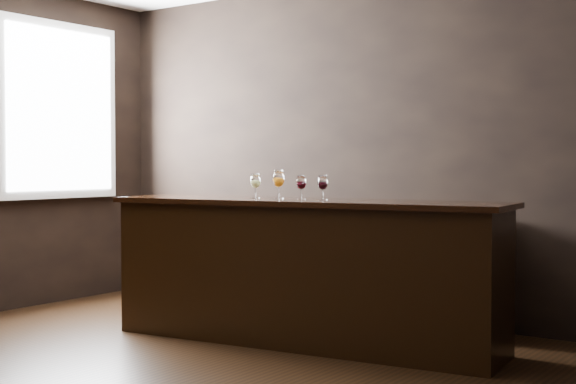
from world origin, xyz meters
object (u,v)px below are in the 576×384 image
Objects in this scene: bar_counter at (304,274)px; glass_red_b at (323,183)px; glass_red_a at (301,183)px; glass_amber at (278,179)px; back_bar_shelf at (354,267)px; glass_white at (255,181)px.

bar_counter is 0.66m from glass_red_b.
glass_red_a is 0.18m from glass_red_b.
glass_red_b is at bearing 0.95° from glass_amber.
bar_counter is 16.13× the size of glass_red_b.
back_bar_shelf is at bearing 92.15° from bar_counter.
bar_counter is 0.94m from back_bar_shelf.
glass_white is 1.04× the size of glass_red_b.
glass_amber reaches higher than bar_counter.
glass_amber is (-0.10, -0.90, 0.72)m from back_bar_shelf.
glass_red_b is (0.17, 0.01, 0.00)m from glass_red_a.
glass_red_a is 1.00× the size of glass_red_b.
glass_amber is 1.19× the size of glass_red_b.
bar_counter is 15.51× the size of glass_white.
back_bar_shelf is (-0.15, 0.93, -0.06)m from bar_counter.
glass_red_b is at bearing 3.25° from glass_red_a.
glass_red_b is (0.13, 0.04, 0.64)m from bar_counter.
glass_amber is 0.20m from glass_red_a.
glass_red_b is at bearing -72.68° from back_bar_shelf.
glass_white is at bearing -176.89° from glass_red_a.
glass_red_b is at bearing 3.15° from glass_white.
glass_white is at bearing -176.85° from glass_red_b.
glass_white is 0.87× the size of glass_amber.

